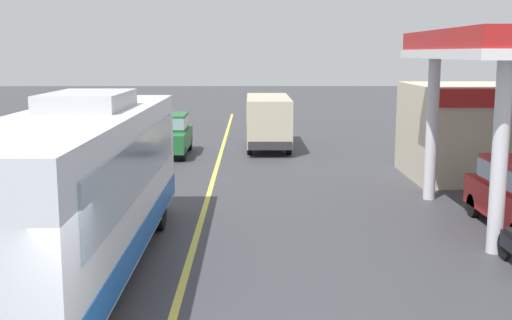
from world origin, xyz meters
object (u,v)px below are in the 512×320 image
Objects in this scene: coach_bus_main at (80,192)px; minibus_opposing_lane at (268,117)px; car_trailing_behind_bus at (169,132)px; pedestrian_near_pump at (501,174)px.

coach_bus_main is 18.10m from minibus_opposing_lane.
coach_bus_main is 2.63× the size of car_trailing_behind_bus.
coach_bus_main is 1.80× the size of minibus_opposing_lane.
car_trailing_behind_bus is at bearing 139.39° from pedestrian_near_pump.
minibus_opposing_lane is (4.32, 17.58, -0.25)m from coach_bus_main.
coach_bus_main is at bearing -151.33° from pedestrian_near_pump.
coach_bus_main is 12.55m from pedestrian_near_pump.
pedestrian_near_pump is 14.65m from car_trailing_behind_bus.
minibus_opposing_lane reaches higher than pedestrian_near_pump.
minibus_opposing_lane is at bearing 76.19° from coach_bus_main.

